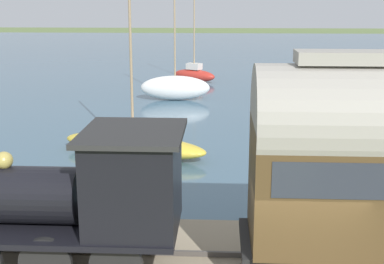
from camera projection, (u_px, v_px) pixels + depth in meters
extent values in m
cube|color=#426075|center=(235.00, 60.00, 52.95)|extent=(80.00, 80.00, 0.01)
cube|color=#4C4742|center=(284.00, 256.00, 11.87)|extent=(0.07, 54.88, 0.12)
cylinder|color=black|center=(131.00, 228.00, 11.90)|extent=(0.12, 1.05, 1.05)
cylinder|color=black|center=(46.00, 263.00, 10.33)|extent=(0.12, 1.05, 1.05)
cylinder|color=black|center=(70.00, 227.00, 11.98)|extent=(0.12, 1.05, 1.05)
cylinder|color=black|center=(9.00, 225.00, 12.05)|extent=(0.12, 1.05, 1.05)
cube|color=black|center=(57.00, 225.00, 11.05)|extent=(2.20, 5.02, 0.12)
cylinder|color=black|center=(7.00, 194.00, 10.94)|extent=(1.17, 3.01, 1.17)
sphere|color=tan|center=(4.00, 160.00, 10.76)|extent=(0.36, 0.36, 0.36)
cube|color=black|center=(134.00, 180.00, 10.72)|extent=(2.10, 1.76, 1.87)
cube|color=#282828|center=(133.00, 133.00, 10.48)|extent=(2.30, 2.00, 0.10)
cylinder|color=black|center=(358.00, 239.00, 11.68)|extent=(0.12, 0.76, 0.76)
cylinder|color=black|center=(303.00, 238.00, 11.74)|extent=(0.12, 0.76, 0.76)
ellipsoid|color=white|center=(175.00, 88.00, 32.03)|extent=(1.42, 4.19, 1.46)
cylinder|color=#9E8460|center=(175.00, 13.00, 30.96)|extent=(0.10, 0.10, 7.27)
ellipsoid|color=gold|center=(133.00, 145.00, 20.85)|extent=(3.58, 6.30, 0.81)
cylinder|color=#9E8460|center=(130.00, 33.00, 19.79)|extent=(0.10, 0.10, 7.84)
cube|color=silver|center=(133.00, 129.00, 20.69)|extent=(1.53, 2.05, 0.45)
ellipsoid|color=#B72D23|center=(194.00, 75.00, 39.09)|extent=(2.70, 3.55, 0.89)
cylinder|color=#9E8460|center=(194.00, 17.00, 38.06)|extent=(0.10, 0.10, 7.55)
cube|color=silver|center=(194.00, 66.00, 38.93)|extent=(1.10, 1.23, 0.45)
ellipsoid|color=#B7B2A3|center=(294.00, 136.00, 23.17)|extent=(2.63, 2.26, 0.34)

